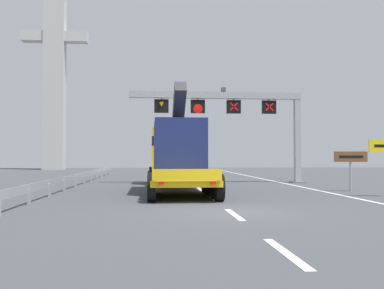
{
  "coord_description": "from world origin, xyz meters",
  "views": [
    {
      "loc": [
        -2.33,
        -13.8,
        1.78
      ],
      "look_at": [
        -0.24,
        11.42,
        2.51
      ],
      "focal_mm": 40.04,
      "sensor_mm": 36.0,
      "label": 1
    }
  ],
  "objects_px": {
    "tourist_info_sign_brown": "(351,161)",
    "bridge_pylon_distant": "(55,60)",
    "heavy_haul_truck_yellow": "(175,153)",
    "overhead_lane_gantry": "(236,109)"
  },
  "relations": [
    {
      "from": "tourist_info_sign_brown",
      "to": "bridge_pylon_distant",
      "type": "distance_m",
      "value": 48.27
    },
    {
      "from": "tourist_info_sign_brown",
      "to": "heavy_haul_truck_yellow",
      "type": "bearing_deg",
      "value": 161.26
    },
    {
      "from": "bridge_pylon_distant",
      "to": "tourist_info_sign_brown",
      "type": "bearing_deg",
      "value": -58.45
    },
    {
      "from": "overhead_lane_gantry",
      "to": "heavy_haul_truck_yellow",
      "type": "distance_m",
      "value": 6.98
    },
    {
      "from": "bridge_pylon_distant",
      "to": "heavy_haul_truck_yellow",
      "type": "bearing_deg",
      "value": -67.26
    },
    {
      "from": "overhead_lane_gantry",
      "to": "heavy_haul_truck_yellow",
      "type": "height_order",
      "value": "overhead_lane_gantry"
    },
    {
      "from": "heavy_haul_truck_yellow",
      "to": "bridge_pylon_distant",
      "type": "height_order",
      "value": "bridge_pylon_distant"
    },
    {
      "from": "heavy_haul_truck_yellow",
      "to": "bridge_pylon_distant",
      "type": "distance_m",
      "value": 41.66
    },
    {
      "from": "heavy_haul_truck_yellow",
      "to": "tourist_info_sign_brown",
      "type": "distance_m",
      "value": 9.46
    },
    {
      "from": "heavy_haul_truck_yellow",
      "to": "tourist_info_sign_brown",
      "type": "xyz_separation_m",
      "value": [
        8.95,
        -3.04,
        -0.4
      ]
    }
  ]
}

